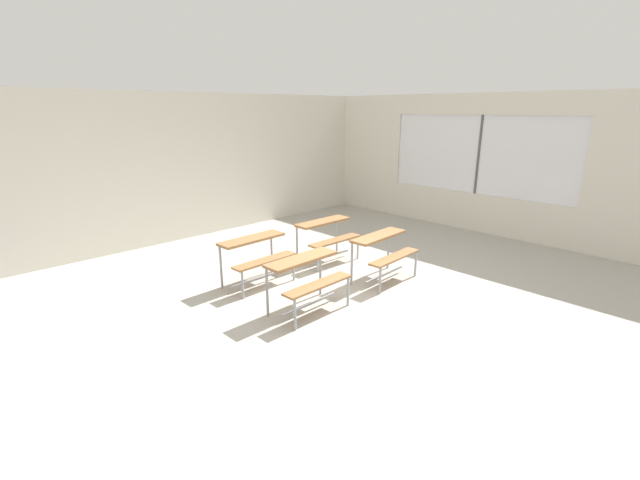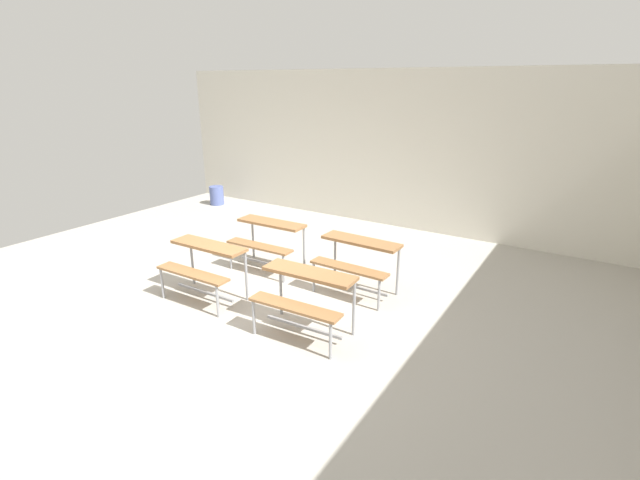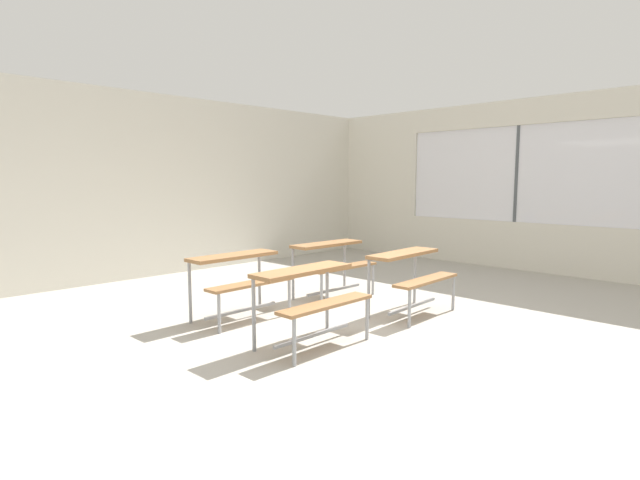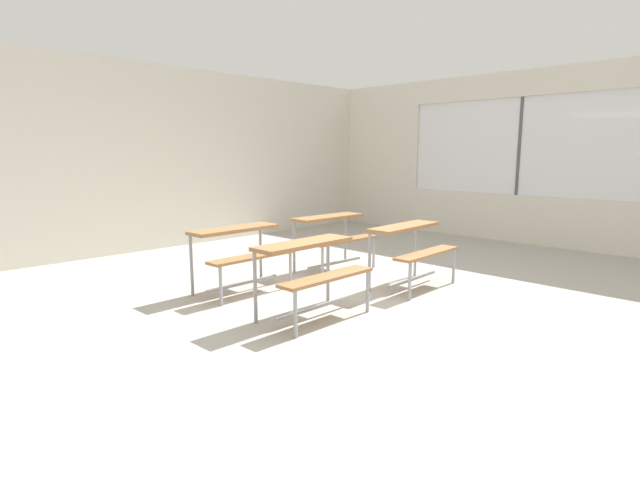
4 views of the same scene
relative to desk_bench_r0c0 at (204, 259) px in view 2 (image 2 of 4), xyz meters
name	(u,v)px [view 2 (image 2 of 4)]	position (x,y,z in m)	size (l,w,h in m)	color
ground	(231,312)	(0.52, -0.08, -0.59)	(10.00, 9.00, 0.05)	#ADA89E
wall_back	(385,150)	(0.52, 4.42, 0.94)	(10.00, 0.12, 3.00)	silver
desk_bench_r0c0	(204,259)	(0.00, 0.00, 0.00)	(1.11, 0.61, 0.74)	olive
desk_bench_r0c1	(304,289)	(1.63, -0.04, 0.00)	(1.12, 0.64, 0.74)	olive
desk_bench_r1c0	(267,234)	(0.07, 1.25, 0.00)	(1.11, 0.61, 0.74)	olive
desk_bench_r1c1	(357,254)	(1.62, 1.23, 0.00)	(1.12, 0.62, 0.74)	olive
trash_bin	(217,195)	(-3.42, 3.67, -0.35)	(0.32, 0.32, 0.43)	#51609E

